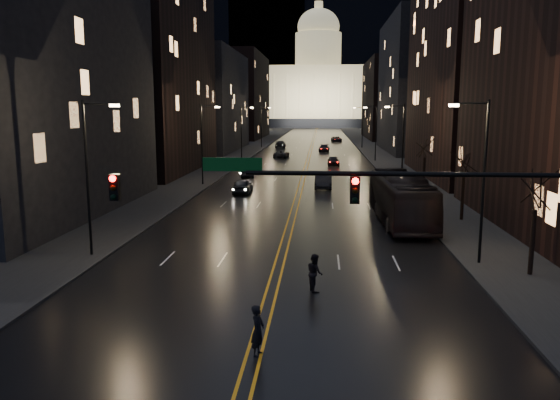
% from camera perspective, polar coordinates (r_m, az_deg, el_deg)
% --- Properties ---
extents(ground, '(900.00, 900.00, 0.00)m').
position_cam_1_polar(ground, '(21.70, -2.06, -13.63)').
color(ground, black).
rests_on(ground, ground).
extents(road, '(20.00, 320.00, 0.02)m').
position_cam_1_polar(road, '(150.08, 3.52, 6.26)').
color(road, black).
rests_on(road, ground).
extents(sidewalk_left, '(8.00, 320.00, 0.16)m').
position_cam_1_polar(sidewalk_left, '(150.94, -1.83, 6.32)').
color(sidewalk_left, black).
rests_on(sidewalk_left, ground).
extents(sidewalk_right, '(8.00, 320.00, 0.16)m').
position_cam_1_polar(sidewalk_right, '(150.51, 8.89, 6.20)').
color(sidewalk_right, black).
rests_on(sidewalk_right, ground).
extents(center_line, '(0.62, 320.00, 0.01)m').
position_cam_1_polar(center_line, '(150.08, 3.52, 6.26)').
color(center_line, orange).
rests_on(center_line, road).
extents(building_left_near, '(12.00, 28.00, 22.00)m').
position_cam_1_polar(building_left_near, '(47.92, -25.24, 11.60)').
color(building_left_near, black).
rests_on(building_left_near, ground).
extents(building_left_mid, '(12.00, 30.00, 28.00)m').
position_cam_1_polar(building_left_mid, '(77.59, -13.46, 13.32)').
color(building_left_mid, black).
rests_on(building_left_mid, ground).
extents(building_left_far, '(12.00, 34.00, 20.00)m').
position_cam_1_polar(building_left_far, '(114.22, -7.50, 10.19)').
color(building_left_far, black).
rests_on(building_left_far, ground).
extents(building_left_dist, '(12.00, 40.00, 24.00)m').
position_cam_1_polar(building_left_dist, '(161.54, -3.98, 10.74)').
color(building_left_dist, black).
rests_on(building_left_dist, ground).
extents(building_right_tall, '(12.00, 30.00, 38.00)m').
position_cam_1_polar(building_right_tall, '(73.04, 20.12, 17.21)').
color(building_right_tall, black).
rests_on(building_right_tall, ground).
extents(building_right_mid, '(12.00, 34.00, 26.00)m').
position_cam_1_polar(building_right_mid, '(113.46, 14.16, 11.50)').
color(building_right_mid, black).
rests_on(building_right_mid, ground).
extents(building_right_dist, '(12.00, 40.00, 22.00)m').
position_cam_1_polar(building_right_dist, '(160.93, 11.24, 10.23)').
color(building_right_dist, black).
rests_on(building_right_dist, ground).
extents(mountain_ridge, '(520.00, 60.00, 130.00)m').
position_cam_1_polar(mountain_ridge, '(405.55, 10.14, 17.39)').
color(mountain_ridge, black).
rests_on(mountain_ridge, ground).
extents(capitol, '(90.00, 50.00, 58.50)m').
position_cam_1_polar(capitol, '(269.97, 3.97, 11.34)').
color(capitol, black).
rests_on(capitol, ground).
extents(traffic_signal, '(17.29, 0.45, 7.00)m').
position_cam_1_polar(traffic_signal, '(20.43, 14.55, -0.43)').
color(traffic_signal, black).
rests_on(traffic_signal, ground).
extents(streetlamp_right_near, '(2.13, 0.25, 9.00)m').
position_cam_1_polar(streetlamp_right_near, '(31.21, 20.24, 2.60)').
color(streetlamp_right_near, black).
rests_on(streetlamp_right_near, ground).
extents(streetlamp_left_near, '(2.13, 0.25, 9.00)m').
position_cam_1_polar(streetlamp_left_near, '(32.75, -19.24, 2.96)').
color(streetlamp_left_near, black).
rests_on(streetlamp_left_near, ground).
extents(streetlamp_right_mid, '(2.13, 0.25, 9.00)m').
position_cam_1_polar(streetlamp_right_mid, '(60.52, 12.55, 6.04)').
color(streetlamp_right_mid, black).
rests_on(streetlamp_right_mid, ground).
extents(streetlamp_left_mid, '(2.13, 0.25, 9.00)m').
position_cam_1_polar(streetlamp_left_mid, '(61.33, -8.00, 6.22)').
color(streetlamp_left_mid, black).
rests_on(streetlamp_left_mid, ground).
extents(streetlamp_right_far, '(2.13, 0.25, 9.00)m').
position_cam_1_polar(streetlamp_right_far, '(90.29, 9.88, 7.20)').
color(streetlamp_right_far, black).
rests_on(streetlamp_right_far, ground).
extents(streetlamp_left_far, '(2.13, 0.25, 9.00)m').
position_cam_1_polar(streetlamp_left_far, '(90.83, -3.95, 7.33)').
color(streetlamp_left_far, black).
rests_on(streetlamp_left_far, ground).
extents(streetlamp_right_dist, '(2.13, 0.25, 9.00)m').
position_cam_1_polar(streetlamp_right_dist, '(120.17, 8.53, 7.78)').
color(streetlamp_right_dist, black).
rests_on(streetlamp_right_dist, ground).
extents(streetlamp_left_dist, '(2.13, 0.25, 9.00)m').
position_cam_1_polar(streetlamp_left_dist, '(120.58, -1.88, 7.89)').
color(streetlamp_left_dist, black).
rests_on(streetlamp_left_dist, ground).
extents(tree_right_near, '(2.40, 2.40, 6.65)m').
position_cam_1_polar(tree_right_near, '(30.08, 25.22, 0.97)').
color(tree_right_near, black).
rests_on(tree_right_near, ground).
extents(tree_right_mid, '(2.40, 2.40, 6.65)m').
position_cam_1_polar(tree_right_mid, '(43.36, 18.72, 3.73)').
color(tree_right_mid, black).
rests_on(tree_right_mid, ground).
extents(tree_right_far, '(2.40, 2.40, 6.65)m').
position_cam_1_polar(tree_right_far, '(58.94, 14.91, 5.32)').
color(tree_right_far, black).
rests_on(tree_right_far, ground).
extents(bus, '(3.53, 13.27, 3.67)m').
position_cam_1_polar(bus, '(41.87, 12.52, 0.10)').
color(bus, black).
rests_on(bus, ground).
extents(oncoming_car_a, '(1.92, 4.52, 1.52)m').
position_cam_1_polar(oncoming_car_a, '(55.65, -3.95, 1.48)').
color(oncoming_car_a, black).
rests_on(oncoming_car_a, ground).
extents(oncoming_car_b, '(2.17, 4.71, 1.50)m').
position_cam_1_polar(oncoming_car_b, '(69.06, -3.42, 3.04)').
color(oncoming_car_b, black).
rests_on(oncoming_car_b, ground).
extents(oncoming_car_c, '(2.71, 4.97, 1.32)m').
position_cam_1_polar(oncoming_car_c, '(96.04, 0.15, 4.83)').
color(oncoming_car_c, black).
rests_on(oncoming_car_c, ground).
extents(oncoming_car_d, '(2.35, 5.50, 1.58)m').
position_cam_1_polar(oncoming_car_d, '(120.78, 0.04, 5.86)').
color(oncoming_car_d, black).
rests_on(oncoming_car_d, ground).
extents(receding_car_a, '(1.86, 5.21, 1.71)m').
position_cam_1_polar(receding_car_a, '(59.24, 4.56, 2.06)').
color(receding_car_a, black).
rests_on(receding_car_a, ground).
extents(receding_car_b, '(1.77, 4.35, 1.48)m').
position_cam_1_polar(receding_car_b, '(82.78, 5.61, 4.08)').
color(receding_car_b, black).
rests_on(receding_car_b, ground).
extents(receding_car_c, '(2.29, 5.06, 1.44)m').
position_cam_1_polar(receding_car_c, '(109.74, 4.63, 5.42)').
color(receding_car_c, black).
rests_on(receding_car_c, ground).
extents(receding_car_d, '(2.89, 5.45, 1.46)m').
position_cam_1_polar(receding_car_d, '(142.97, 5.93, 6.35)').
color(receding_car_d, black).
rests_on(receding_car_d, ground).
extents(pedestrian_a, '(0.58, 0.75, 1.83)m').
position_cam_1_polar(pedestrian_a, '(19.50, -2.34, -13.47)').
color(pedestrian_a, black).
rests_on(pedestrian_a, ground).
extents(pedestrian_b, '(0.74, 0.99, 1.80)m').
position_cam_1_polar(pedestrian_b, '(25.97, 3.66, -7.57)').
color(pedestrian_b, black).
rests_on(pedestrian_b, ground).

